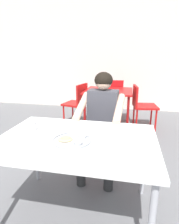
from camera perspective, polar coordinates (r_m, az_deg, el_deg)
The scene contains 11 objects.
ground_plane at distance 2.00m, azimuth -3.19°, elevation -27.72°, with size 12.00×12.00×0.05m, color slate.
back_wall at distance 5.11m, azimuth 7.93°, elevation 19.89°, with size 12.00×0.12×3.40m, color silver.
table_foreground at distance 1.61m, azimuth -3.80°, elevation -9.73°, with size 1.27×0.89×0.73m.
thali_tray at distance 1.52m, azimuth -5.05°, elevation -8.09°, with size 0.30×0.30×0.03m.
drinking_cup at distance 1.78m, azimuth -16.56°, elevation -3.92°, with size 0.08×0.08×0.09m.
chair_foreground at distance 2.48m, azimuth 4.36°, elevation -4.70°, with size 0.43×0.41×0.83m.
diner_foreground at distance 2.20m, azimuth 3.49°, elevation -1.19°, with size 0.51×0.57×1.19m.
table_background_red at distance 3.80m, azimuth 5.58°, elevation 5.15°, with size 0.90×0.86×0.72m.
chair_red_left at distance 3.89m, azimuth -3.47°, elevation 3.25°, with size 0.47×0.51×0.83m.
chair_red_right at distance 3.79m, azimuth 14.87°, elevation 2.41°, with size 0.48×0.49×0.83m.
chair_red_far at distance 4.38m, azimuth 7.14°, elevation 4.69°, with size 0.44×0.44×0.86m.
Camera 1 is at (0.39, -1.39, 1.37)m, focal length 31.25 mm.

